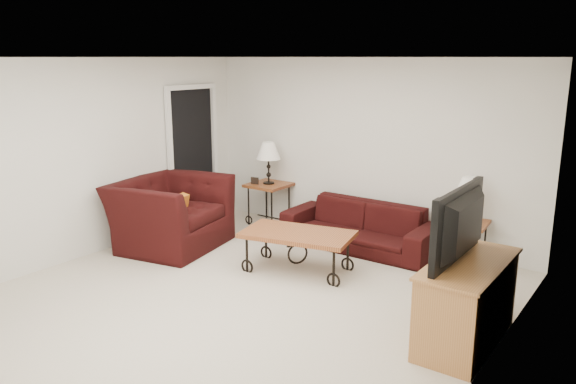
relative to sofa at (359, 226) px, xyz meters
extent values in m
plane|color=beige|center=(-0.23, -2.02, -0.30)|extent=(5.00, 5.00, 0.00)
cube|color=silver|center=(-0.23, 0.48, 0.95)|extent=(5.00, 0.02, 2.50)
cube|color=silver|center=(-0.23, -4.52, 0.95)|extent=(5.00, 0.02, 2.50)
cube|color=silver|center=(-2.73, -2.02, 0.95)|extent=(0.02, 5.00, 2.50)
cube|color=silver|center=(2.27, -2.02, 0.95)|extent=(0.02, 5.00, 2.50)
plane|color=white|center=(-0.23, -2.02, 2.20)|extent=(5.00, 5.00, 0.00)
cube|color=black|center=(-2.70, -0.37, 0.72)|extent=(0.08, 0.94, 2.04)
imported|color=black|center=(0.00, 0.00, 0.00)|extent=(2.07, 0.81, 0.61)
cube|color=#9B5527|center=(-1.66, 0.18, 0.01)|extent=(0.58, 0.58, 0.63)
cube|color=#9B5527|center=(1.35, 0.18, -0.03)|extent=(0.55, 0.55, 0.56)
cube|color=black|center=(-1.81, 0.03, 0.38)|extent=(0.13, 0.04, 0.11)
cube|color=black|center=(1.50, 0.03, 0.30)|extent=(0.11, 0.03, 0.09)
cube|color=#9B5527|center=(-0.20, -1.17, -0.06)|extent=(1.41, 0.96, 0.48)
imported|color=black|center=(-2.11, -1.41, 0.16)|extent=(1.48, 1.62, 0.92)
cube|color=orange|center=(-1.96, -1.46, 0.22)|extent=(0.19, 0.43, 0.41)
cube|color=#B17841|center=(2.00, -1.70, 0.08)|extent=(0.53, 1.27, 0.76)
imported|color=black|center=(1.98, -1.70, 0.78)|extent=(0.15, 1.13, 0.65)
ellipsoid|color=black|center=(1.28, -0.29, -0.10)|extent=(0.37, 0.31, 0.41)
camera|label=1|loc=(3.37, -6.36, 2.20)|focal=34.83mm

